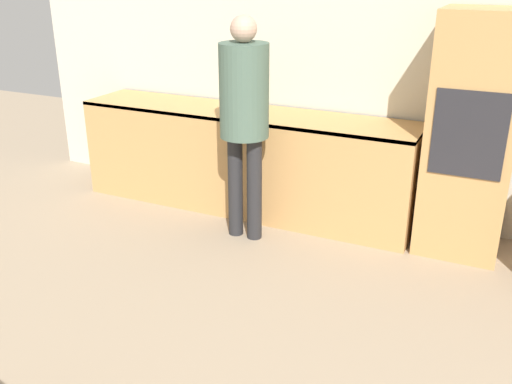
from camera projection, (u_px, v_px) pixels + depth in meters
name	position (u px, v px, depth m)	size (l,w,h in m)	color
wall_back	(387.00, 65.00, 4.55)	(6.90, 0.05, 2.60)	beige
kitchen_counter	(245.00, 159.00, 5.01)	(3.00, 0.60, 0.89)	tan
oven_unit	(472.00, 136.00, 4.13)	(0.60, 0.59, 1.78)	tan
person_standing	(244.00, 107.00, 4.24)	(0.37, 0.37, 1.72)	#262628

